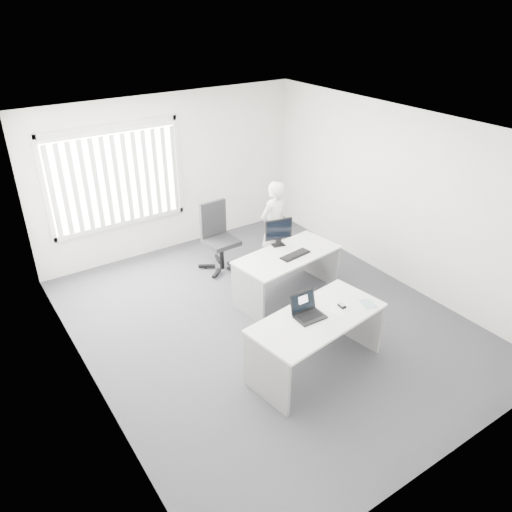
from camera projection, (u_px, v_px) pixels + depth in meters
ground at (267, 321)px, 7.31m from camera, size 6.00×6.00×0.00m
wall_back at (171, 174)px, 8.84m from camera, size 5.00×0.02×2.80m
wall_front at (461, 357)px, 4.46m from camera, size 5.00×0.02×2.80m
wall_left at (80, 292)px, 5.42m from camera, size 0.02×6.00×2.80m
wall_right at (397, 197)px, 7.88m from camera, size 0.02×6.00×2.80m
ceiling at (269, 131)px, 5.98m from camera, size 5.00×6.00×0.02m
window at (116, 177)px, 8.25m from camera, size 2.32×0.06×1.76m
blinds at (117, 180)px, 8.22m from camera, size 2.20×0.10×1.50m
desk_near at (317, 331)px, 6.16m from camera, size 1.83×1.05×0.79m
desk_far at (287, 266)px, 7.67m from camera, size 1.73×0.98×0.75m
office_chair at (220, 248)px, 8.57m from camera, size 0.70×0.70×1.17m
person at (274, 226)px, 8.35m from camera, size 0.64×0.48×1.59m
laptop at (311, 308)px, 5.97m from camera, size 0.37×0.33×0.28m
paper_sheet at (339, 308)px, 6.22m from camera, size 0.33×0.31×0.00m
mouse at (342, 305)px, 6.23m from camera, size 0.07×0.11×0.04m
booklet at (368, 304)px, 6.29m from camera, size 0.20×0.24×0.01m
keyboard at (295, 255)px, 7.52m from camera, size 0.52×0.23×0.02m
monitor at (279, 232)px, 7.72m from camera, size 0.46×0.22×0.44m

